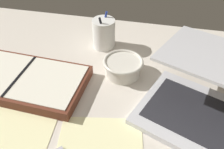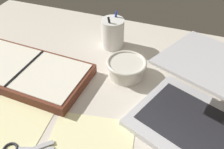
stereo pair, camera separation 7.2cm
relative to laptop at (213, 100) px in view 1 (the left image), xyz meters
The scene contains 6 objects.
desk_top 30.67cm from the laptop, behind, with size 140.00×100.00×2.00cm, color beige.
laptop is the anchor object (origin of this frame).
bowl 29.06cm from the laptop, 156.32° to the left, with size 13.08×13.08×5.70cm.
pen_cup 45.02cm from the laptop, 144.14° to the left, with size 8.31×8.31×13.13cm.
planner 56.99cm from the laptop, behind, with size 41.27×23.29×3.74cm.
paper_sheet_beside_planner 52.41cm from the laptop, 161.46° to the right, with size 18.58×29.02×0.16cm, color #F4EFB2.
Camera 1 is at (13.10, -47.44, 56.21)cm, focal length 40.00 mm.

